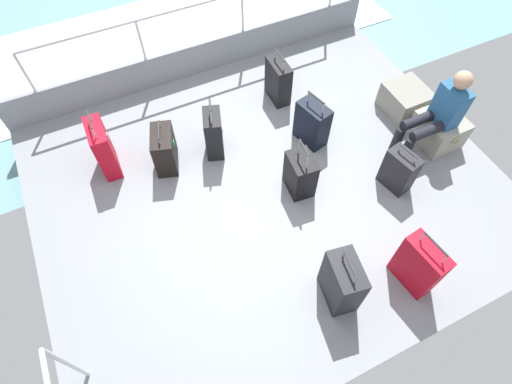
{
  "coord_description": "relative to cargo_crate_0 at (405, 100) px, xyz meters",
  "views": [
    {
      "loc": [
        2.37,
        -1.29,
        3.91
      ],
      "look_at": [
        0.2,
        -0.24,
        0.25
      ],
      "focal_mm": 28.61,
      "sensor_mm": 36.0,
      "label": 1
    }
  ],
  "objects": [
    {
      "name": "cargo_crate_0",
      "position": [
        0.0,
        0.0,
        0.0
      ],
      "size": [
        0.56,
        0.49,
        0.35
      ],
      "color": "gray",
      "rests_on": "ground_plane"
    },
    {
      "name": "suitcase_1",
      "position": [
        -0.74,
        -3.69,
        0.15
      ],
      "size": [
        0.45,
        0.2,
        0.82
      ],
      "color": "#B70C1E",
      "rests_on": "ground_plane"
    },
    {
      "name": "gunwale_port",
      "position": [
        -1.87,
        -2.13,
        0.05
      ],
      "size": [
        0.06,
        5.2,
        0.45
      ],
      "primitive_type": "cube",
      "color": "gray",
      "rests_on": "ground_plane"
    },
    {
      "name": "cargo_crate_1",
      "position": [
        0.6,
        0.04,
        0.01
      ],
      "size": [
        0.56,
        0.47,
        0.38
      ],
      "color": "gray",
      "rests_on": "ground_plane"
    },
    {
      "name": "suitcase_8",
      "position": [
        -0.43,
        -2.48,
        0.12
      ],
      "size": [
        0.39,
        0.3,
        0.79
      ],
      "color": "black",
      "rests_on": "ground_plane"
    },
    {
      "name": "suitcase_6",
      "position": [
        1.95,
        -1.37,
        0.14
      ],
      "size": [
        0.45,
        0.25,
        0.78
      ],
      "color": "#B70C1E",
      "rests_on": "ground_plane"
    },
    {
      "name": "sea_wake",
      "position": [
        -3.3,
        -2.13,
        -0.52
      ],
      "size": [
        12.0,
        12.0,
        0.01
      ],
      "color": "#6B99A8",
      "rests_on": "ground_plane"
    },
    {
      "name": "suitcase_4",
      "position": [
        0.5,
        -1.83,
        0.08
      ],
      "size": [
        0.38,
        0.29,
        0.72
      ],
      "color": "black",
      "rests_on": "ground_plane"
    },
    {
      "name": "suitcase_2",
      "position": [
        -0.48,
        -3.07,
        0.08
      ],
      "size": [
        0.48,
        0.36,
        0.61
      ],
      "color": "black",
      "rests_on": "ground_plane"
    },
    {
      "name": "suitcase_0",
      "position": [
        0.93,
        -0.81,
        0.08
      ],
      "size": [
        0.39,
        0.28,
        0.61
      ],
      "color": "black",
      "rests_on": "ground_plane"
    },
    {
      "name": "suitcase_5",
      "position": [
        -0.08,
        -1.35,
        0.1
      ],
      "size": [
        0.44,
        0.32,
        0.71
      ],
      "color": "black",
      "rests_on": "ground_plane"
    },
    {
      "name": "ground_plane",
      "position": [
        0.3,
        -2.13,
        -0.21
      ],
      "size": [
        4.4,
        5.2,
        0.06
      ],
      "primitive_type": "cube",
      "color": "gray"
    },
    {
      "name": "suitcase_3",
      "position": [
        -0.92,
        -1.37,
        0.11
      ],
      "size": [
        0.41,
        0.22,
        0.7
      ],
      "color": "black",
      "rests_on": "ground_plane"
    },
    {
      "name": "passenger_seated",
      "position": [
        0.6,
        -0.14,
        0.39
      ],
      "size": [
        0.34,
        0.66,
        1.08
      ],
      "color": "#26598C",
      "rests_on": "ground_plane"
    },
    {
      "name": "suitcase_7",
      "position": [
        1.77,
        -2.1,
        0.14
      ],
      "size": [
        0.46,
        0.32,
        0.73
      ],
      "color": "black",
      "rests_on": "ground_plane"
    },
    {
      "name": "railing_port",
      "position": [
        -1.87,
        -2.13,
        0.6
      ],
      "size": [
        0.04,
        4.2,
        1.02
      ],
      "color": "silver",
      "rests_on": "ground_plane"
    }
  ]
}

